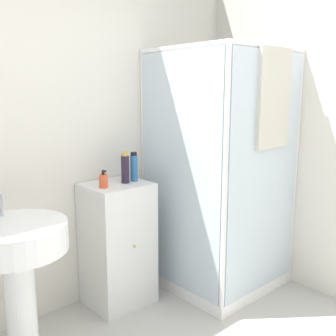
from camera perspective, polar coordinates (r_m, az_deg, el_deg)
name	(u,v)px	position (r m, az deg, el deg)	size (l,w,h in m)	color
wall_back	(44,138)	(2.75, -17.52, 4.23)	(6.40, 0.06, 2.50)	silver
shower_enclosure	(220,225)	(3.18, 7.62, -8.14)	(0.88, 0.91, 1.87)	white
vanity_cabinet	(118,244)	(2.95, -7.30, -10.90)	(0.44, 0.41, 0.91)	silver
sink	(17,261)	(2.30, -21.03, -12.45)	(0.55, 0.55, 1.00)	white
soap_dispenser	(103,181)	(2.69, -9.37, -1.84)	(0.06, 0.06, 0.12)	#E5562D
shampoo_bottle_tall_black	(125,168)	(2.80, -6.23, -0.03)	(0.06, 0.06, 0.22)	#281E33
shampoo_bottle_blue	(134,167)	(2.85, -4.97, 0.14)	(0.05, 0.05, 0.21)	#2D66A3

